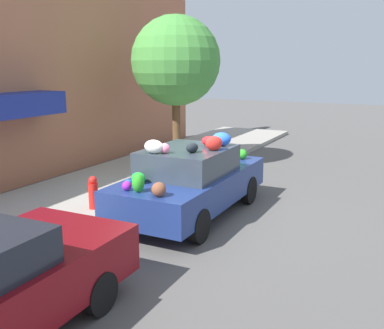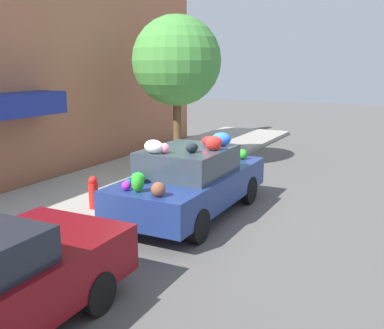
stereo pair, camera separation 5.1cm
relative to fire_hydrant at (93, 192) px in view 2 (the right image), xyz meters
The scene contains 6 objects.
ground_plane 1.99m from the fire_hydrant, 59.87° to the right, with size 60.00×60.00×0.00m, color #565451.
sidewalk_curb 1.48m from the fire_hydrant, 46.92° to the left, with size 24.00×3.20×0.15m.
building_facade 4.09m from the fire_hydrant, 74.40° to the left, with size 18.00×1.20×5.67m.
street_tree 5.47m from the fire_hydrant, ahead, with size 2.64×2.64×4.40m.
fire_hydrant is the anchor object (origin of this frame).
art_car 2.08m from the fire_hydrant, 63.16° to the right, with size 4.21×1.81×1.75m.
Camera 2 is at (-8.03, -4.38, 3.12)m, focal length 42.00 mm.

